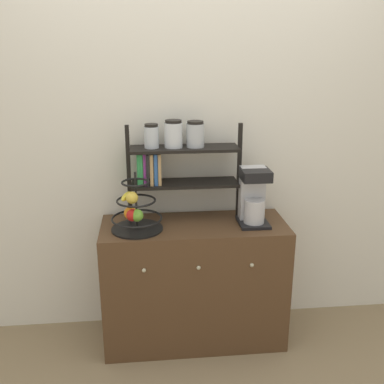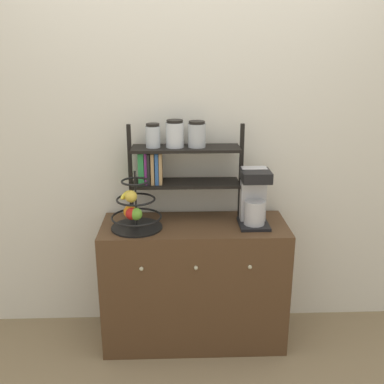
% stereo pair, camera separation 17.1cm
% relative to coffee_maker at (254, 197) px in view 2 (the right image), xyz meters
% --- Properties ---
extents(ground_plane, '(12.00, 12.00, 0.00)m').
position_rel_coffee_maker_xyz_m(ground_plane, '(-0.36, -0.21, -0.97)').
color(ground_plane, '#847051').
extents(wall_back, '(7.00, 0.05, 2.60)m').
position_rel_coffee_maker_xyz_m(wall_back, '(-0.36, 0.28, 0.33)').
color(wall_back, silver).
rests_on(wall_back, ground_plane).
extents(sideboard, '(1.13, 0.46, 0.79)m').
position_rel_coffee_maker_xyz_m(sideboard, '(-0.36, 0.01, -0.57)').
color(sideboard, '#4C331E').
rests_on(sideboard, ground_plane).
extents(coffee_maker, '(0.18, 0.21, 0.34)m').
position_rel_coffee_maker_xyz_m(coffee_maker, '(0.00, 0.00, 0.00)').
color(coffee_maker, black).
rests_on(coffee_maker, sideboard).
extents(fruit_stand, '(0.30, 0.30, 0.35)m').
position_rel_coffee_maker_xyz_m(fruit_stand, '(-0.71, -0.05, -0.06)').
color(fruit_stand, black).
rests_on(fruit_stand, sideboard).
extents(shelf_hutch, '(0.70, 0.20, 0.62)m').
position_rel_coffee_maker_xyz_m(shelf_hutch, '(-0.47, 0.13, 0.23)').
color(shelf_hutch, black).
rests_on(shelf_hutch, sideboard).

